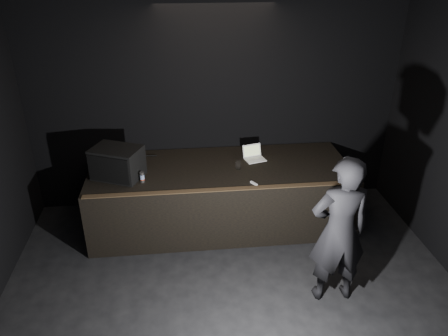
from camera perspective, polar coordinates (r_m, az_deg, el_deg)
room_walls at (r=3.86m, az=3.62°, el=-4.34°), size 6.10×7.10×3.52m
stage_riser at (r=6.96m, az=-0.46°, el=-3.54°), size 4.00×1.50×1.00m
riser_lip at (r=6.09m, az=0.20°, el=-2.78°), size 3.92×0.10×0.01m
stage_monitor at (r=6.52m, az=-13.80°, el=0.67°), size 0.82×0.73×0.46m
cable at (r=7.23m, az=-12.63°, el=1.53°), size 0.98×0.09×0.02m
laptop at (r=6.98m, az=3.90°, el=1.64°), size 0.37×0.35×0.21m
beer_can at (r=6.36m, az=-10.64°, el=-1.19°), size 0.07×0.07×0.16m
plastic_cup at (r=6.65m, az=1.88°, el=0.38°), size 0.09×0.09×0.11m
wii_remote at (r=6.24m, az=3.92°, el=-2.02°), size 0.09×0.13×0.02m
person at (r=5.44m, az=14.78°, el=-8.00°), size 0.73×0.48×1.98m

